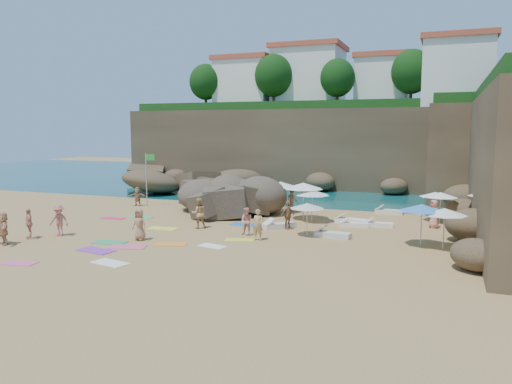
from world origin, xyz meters
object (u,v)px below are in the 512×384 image
(parasol_1, at_px, (280,184))
(person_stand_1, at_px, (199,213))
(lounger_0, at_px, (351,221))
(person_stand_3, at_px, (288,215))
(person_stand_0, at_px, (0,229))
(rock_outcrop, at_px, (220,217))
(parasol_0, at_px, (256,180))
(flag_pole, at_px, (148,172))
(person_stand_4, at_px, (434,214))
(parasol_2, at_px, (303,186))
(person_stand_5, at_px, (137,196))
(person_stand_2, at_px, (293,198))

(parasol_1, relative_size, person_stand_1, 1.27)
(lounger_0, bearing_deg, person_stand_3, -127.20)
(person_stand_0, height_order, person_stand_3, person_stand_3)
(parasol_1, relative_size, person_stand_3, 1.37)
(rock_outcrop, xyz_separation_m, person_stand_1, (0.50, -4.12, 0.94))
(person_stand_1, bearing_deg, rock_outcrop, -116.47)
(parasol_0, height_order, person_stand_1, parasol_0)
(lounger_0, bearing_deg, flag_pole, -176.90)
(rock_outcrop, height_order, person_stand_3, person_stand_3)
(parasol_0, relative_size, lounger_0, 1.31)
(flag_pole, bearing_deg, person_stand_4, -3.26)
(person_stand_1, bearing_deg, lounger_0, 176.54)
(flag_pole, bearing_deg, rock_outcrop, -17.41)
(person_stand_4, bearing_deg, person_stand_1, -106.90)
(parasol_0, relative_size, person_stand_0, 1.63)
(person_stand_1, xyz_separation_m, person_stand_4, (13.42, 5.18, -0.06))
(parasol_2, relative_size, person_stand_0, 1.63)
(person_stand_4, distance_m, person_stand_5, 22.06)
(parasol_2, bearing_deg, parasol_1, 135.98)
(person_stand_0, bearing_deg, person_stand_5, 38.78)
(person_stand_2, distance_m, person_stand_3, 7.28)
(person_stand_0, bearing_deg, parasol_2, -10.64)
(person_stand_0, height_order, person_stand_5, person_stand_0)
(parasol_2, relative_size, person_stand_3, 1.52)
(rock_outcrop, relative_size, parasol_1, 3.29)
(lounger_0, xyz_separation_m, person_stand_3, (-3.29, -3.21, 0.71))
(parasol_2, bearing_deg, flag_pole, 173.98)
(parasol_2, bearing_deg, person_stand_5, 175.18)
(rock_outcrop, distance_m, lounger_0, 8.99)
(person_stand_1, bearing_deg, person_stand_2, -144.47)
(parasol_2, xyz_separation_m, person_stand_5, (-13.82, 1.16, -1.53))
(person_stand_1, height_order, person_stand_4, person_stand_1)
(rock_outcrop, xyz_separation_m, parasol_1, (3.36, 3.17, 2.06))
(person_stand_4, bearing_deg, person_stand_5, -130.63)
(person_stand_2, bearing_deg, lounger_0, 177.76)
(parasol_1, distance_m, person_stand_3, 6.19)
(person_stand_0, xyz_separation_m, person_stand_3, (12.99, 9.17, 0.06))
(person_stand_4, relative_size, person_stand_5, 1.17)
(rock_outcrop, xyz_separation_m, person_stand_0, (-7.32, -11.63, 0.81))
(lounger_0, bearing_deg, person_stand_5, -175.96)
(parasol_1, bearing_deg, person_stand_1, -111.45)
(parasol_0, height_order, person_stand_3, parasol_0)
(lounger_0, height_order, person_stand_2, person_stand_2)
(person_stand_4, bearing_deg, person_stand_0, -97.16)
(lounger_0, distance_m, person_stand_1, 9.79)
(rock_outcrop, bearing_deg, lounger_0, 4.83)
(flag_pole, distance_m, parasol_0, 8.69)
(parasol_2, xyz_separation_m, person_stand_1, (-5.20, -5.02, -1.35))
(parasol_1, bearing_deg, person_stand_3, -67.70)
(parasol_0, bearing_deg, person_stand_1, -96.42)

